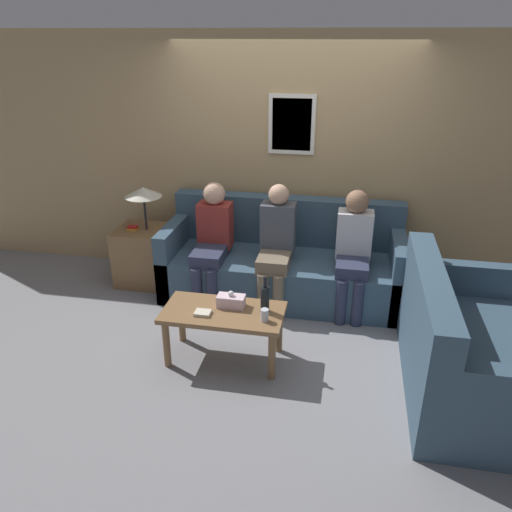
# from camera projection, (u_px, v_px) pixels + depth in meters

# --- Properties ---
(ground_plane) EXTENTS (16.00, 16.00, 0.00)m
(ground_plane) POSITION_uv_depth(u_px,v_px,m) (274.00, 318.00, 4.88)
(ground_plane) COLOR gray
(wall_back) EXTENTS (9.00, 0.08, 2.60)m
(wall_back) POSITION_uv_depth(u_px,v_px,m) (291.00, 162.00, 5.28)
(wall_back) COLOR tan
(wall_back) RESTS_ON ground_plane
(couch_main) EXTENTS (2.44, 0.93, 0.97)m
(couch_main) POSITION_uv_depth(u_px,v_px,m) (283.00, 264.00, 5.25)
(couch_main) COLOR #385166
(couch_main) RESTS_ON ground_plane
(couch_side) EXTENTS (0.93, 1.66, 0.97)m
(couch_side) POSITION_uv_depth(u_px,v_px,m) (463.00, 352.00, 3.80)
(couch_side) COLOR #385166
(couch_side) RESTS_ON ground_plane
(coffee_table) EXTENTS (1.00, 0.51, 0.47)m
(coffee_table) POSITION_uv_depth(u_px,v_px,m) (224.00, 318.00, 4.13)
(coffee_table) COLOR olive
(coffee_table) RESTS_ON ground_plane
(side_table_with_lamp) EXTENTS (0.53, 0.53, 1.09)m
(side_table_with_lamp) POSITION_uv_depth(u_px,v_px,m) (144.00, 251.00, 5.47)
(side_table_with_lamp) COLOR olive
(side_table_with_lamp) RESTS_ON ground_plane
(wine_bottle) EXTENTS (0.07, 0.07, 0.31)m
(wine_bottle) POSITION_uv_depth(u_px,v_px,m) (265.00, 298.00, 4.05)
(wine_bottle) COLOR black
(wine_bottle) RESTS_ON coffee_table
(drinking_glass) EXTENTS (0.06, 0.06, 0.10)m
(drinking_glass) POSITION_uv_depth(u_px,v_px,m) (265.00, 315.00, 3.94)
(drinking_glass) COLOR silver
(drinking_glass) RESTS_ON coffee_table
(book_stack) EXTENTS (0.13, 0.10, 0.03)m
(book_stack) POSITION_uv_depth(u_px,v_px,m) (203.00, 313.00, 4.04)
(book_stack) COLOR beige
(book_stack) RESTS_ON coffee_table
(tissue_box) EXTENTS (0.23, 0.12, 0.14)m
(tissue_box) POSITION_uv_depth(u_px,v_px,m) (231.00, 301.00, 4.14)
(tissue_box) COLOR silver
(tissue_box) RESTS_ON coffee_table
(person_left) EXTENTS (0.34, 0.65, 1.19)m
(person_left) POSITION_uv_depth(u_px,v_px,m) (212.00, 237.00, 5.07)
(person_left) COLOR #2D334C
(person_left) RESTS_ON ground_plane
(person_middle) EXTENTS (0.34, 0.61, 1.22)m
(person_middle) POSITION_uv_depth(u_px,v_px,m) (276.00, 242.00, 4.93)
(person_middle) COLOR #756651
(person_middle) RESTS_ON ground_plane
(person_right) EXTENTS (0.34, 0.60, 1.20)m
(person_right) POSITION_uv_depth(u_px,v_px,m) (353.00, 247.00, 4.81)
(person_right) COLOR #2D334C
(person_right) RESTS_ON ground_plane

